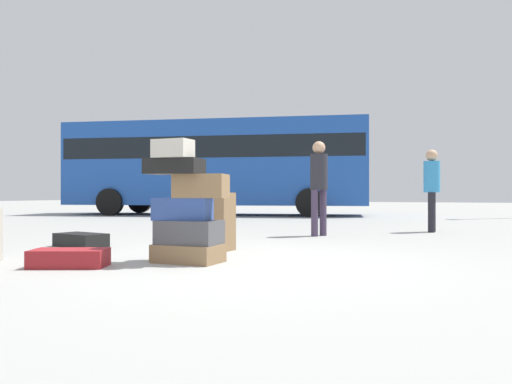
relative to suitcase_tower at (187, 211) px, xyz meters
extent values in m
plane|color=#9E9E99|center=(0.46, 0.10, -0.55)|extent=(80.00, 80.00, 0.00)
cube|color=olive|center=(0.02, -0.01, -0.45)|extent=(0.70, 0.45, 0.19)
cube|color=#4C4C51|center=(0.02, 0.01, -0.23)|extent=(0.66, 0.42, 0.25)
cube|color=#334F99|center=(-0.07, 0.03, 0.02)|extent=(0.65, 0.48, 0.24)
cube|color=olive|center=(0.14, 0.06, 0.26)|extent=(0.60, 0.44, 0.25)
cube|color=black|center=(-0.12, -0.06, 0.47)|extent=(0.62, 0.44, 0.17)
cube|color=beige|center=(-0.08, -0.16, 0.65)|extent=(0.39, 0.25, 0.19)
cube|color=black|center=(-2.14, 0.83, -0.46)|extent=(0.79, 0.54, 0.18)
cube|color=maroon|center=(-0.91, -0.75, -0.46)|extent=(0.81, 0.63, 0.18)
cube|color=olive|center=(-0.10, 1.11, -0.18)|extent=(0.20, 0.31, 0.74)
cylinder|color=#3F334C|center=(0.48, 3.86, -0.15)|extent=(0.12, 0.12, 0.80)
cylinder|color=#3F334C|center=(0.38, 3.66, -0.15)|extent=(0.12, 0.12, 0.80)
cylinder|color=#26262D|center=(0.43, 3.76, 0.56)|extent=(0.30, 0.30, 0.61)
sphere|color=tan|center=(0.43, 3.76, 0.97)|extent=(0.22, 0.22, 0.22)
cylinder|color=black|center=(2.19, 5.54, -0.17)|extent=(0.12, 0.12, 0.75)
cylinder|color=black|center=(2.18, 5.32, -0.17)|extent=(0.12, 0.12, 0.75)
cylinder|color=#338CCC|center=(2.18, 5.43, 0.50)|extent=(0.30, 0.30, 0.59)
sphere|color=tan|center=(2.18, 5.43, 0.91)|extent=(0.22, 0.22, 0.22)
cube|color=#1E4CA5|center=(-5.14, 10.96, 1.20)|extent=(10.51, 4.59, 2.80)
cube|color=black|center=(-5.14, 10.96, 1.69)|extent=(10.32, 4.57, 0.70)
cylinder|color=black|center=(-2.16, 12.88, -0.10)|extent=(0.93, 0.43, 0.90)
cylinder|color=black|center=(-1.64, 10.43, -0.10)|extent=(0.93, 0.43, 0.90)
cylinder|color=black|center=(-8.65, 11.48, -0.10)|extent=(0.93, 0.43, 0.90)
cylinder|color=black|center=(-8.13, 9.04, -0.10)|extent=(0.93, 0.43, 0.90)
camera|label=1|loc=(2.70, -4.69, 0.18)|focal=35.47mm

